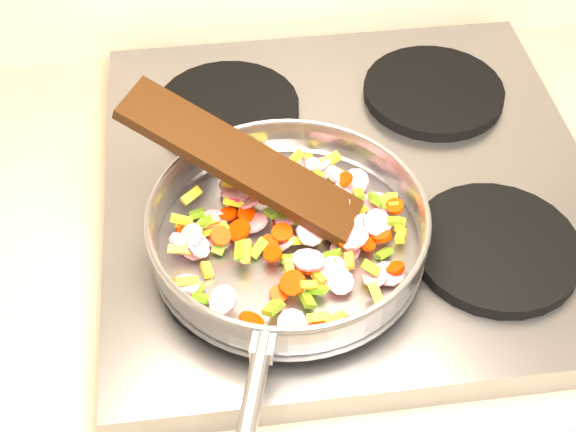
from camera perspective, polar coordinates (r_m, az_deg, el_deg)
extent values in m
cube|color=#939399|center=(1.01, 4.39, 1.97)|extent=(0.60, 0.60, 0.04)
cylinder|color=black|center=(0.88, -2.87, -4.04)|extent=(0.19, 0.19, 0.02)
cylinder|color=black|center=(0.93, 14.55, -2.18)|extent=(0.19, 0.19, 0.02)
cylinder|color=black|center=(1.08, -4.29, 7.62)|extent=(0.19, 0.19, 0.02)
cylinder|color=black|center=(1.12, 10.30, 8.70)|extent=(0.19, 0.19, 0.02)
cylinder|color=#9E9EA5|center=(0.89, 0.00, -1.97)|extent=(0.30, 0.30, 0.01)
torus|color=#9E9EA5|center=(0.87, 0.00, -0.81)|extent=(0.34, 0.34, 0.05)
torus|color=#9E9EA5|center=(0.85, 0.00, 0.18)|extent=(0.31, 0.31, 0.01)
cylinder|color=#9E9EA5|center=(0.72, -2.92, -14.69)|extent=(0.07, 0.19, 0.02)
cube|color=#9E9EA5|center=(0.76, -1.76, -9.18)|extent=(0.03, 0.03, 0.02)
cylinder|color=red|center=(0.91, -2.05, 1.28)|extent=(0.03, 0.03, 0.03)
cylinder|color=#C0123D|center=(0.88, -7.61, -1.88)|extent=(0.04, 0.04, 0.03)
cylinder|color=red|center=(0.87, 4.21, -1.78)|extent=(0.03, 0.03, 0.01)
cube|color=yellow|center=(0.93, 0.18, 2.15)|extent=(0.01, 0.03, 0.01)
cylinder|color=#C0123D|center=(0.89, 6.38, -0.48)|extent=(0.03, 0.03, 0.02)
cube|color=yellow|center=(0.90, 2.84, 1.35)|extent=(0.01, 0.02, 0.02)
cylinder|color=#C0123D|center=(0.91, 0.15, 1.06)|extent=(0.04, 0.04, 0.03)
cube|color=#5B8F19|center=(0.93, 2.05, 2.73)|extent=(0.02, 0.02, 0.01)
cube|color=#5B8F19|center=(0.89, -4.78, -0.89)|extent=(0.02, 0.02, 0.02)
cylinder|color=#C0123D|center=(0.86, 4.75, -1.57)|extent=(0.04, 0.05, 0.03)
cylinder|color=red|center=(0.90, -7.30, -0.83)|extent=(0.02, 0.02, 0.02)
cube|color=#5B8F19|center=(0.81, -1.11, -6.56)|extent=(0.02, 0.02, 0.01)
cylinder|color=#C0123D|center=(0.96, -2.28, 2.99)|extent=(0.04, 0.04, 0.01)
cube|color=#5B8F19|center=(0.83, -6.29, -5.76)|extent=(0.02, 0.02, 0.02)
cube|color=#5B8F19|center=(0.87, -2.14, -2.29)|extent=(0.02, 0.02, 0.02)
cube|color=#5B8F19|center=(0.89, -1.23, 0.22)|extent=(0.02, 0.02, 0.01)
cube|color=#5B8F19|center=(0.96, -3.08, 4.26)|extent=(0.02, 0.02, 0.01)
cube|color=yellow|center=(0.90, -5.66, -0.73)|extent=(0.03, 0.02, 0.01)
cube|color=#5B8F19|center=(0.91, -6.48, 0.16)|extent=(0.02, 0.02, 0.01)
cylinder|color=#C0123D|center=(0.88, 5.37, -0.60)|extent=(0.03, 0.03, 0.03)
cube|color=yellow|center=(0.96, -1.98, 4.61)|extent=(0.03, 0.02, 0.01)
cylinder|color=#C0123D|center=(0.92, -3.75, 1.58)|extent=(0.04, 0.04, 0.02)
cylinder|color=red|center=(0.87, -4.82, -1.40)|extent=(0.03, 0.03, 0.02)
cylinder|color=red|center=(0.94, -3.80, 3.78)|extent=(0.03, 0.03, 0.01)
cylinder|color=red|center=(0.80, -2.61, -7.44)|extent=(0.03, 0.03, 0.02)
cube|color=yellow|center=(0.89, -6.02, -1.24)|extent=(0.03, 0.02, 0.02)
cube|color=#5B8F19|center=(0.82, 1.40, -6.01)|extent=(0.02, 0.02, 0.01)
cylinder|color=red|center=(0.85, 3.79, -3.62)|extent=(0.03, 0.02, 0.01)
cube|color=#5B8F19|center=(0.92, 5.05, 1.56)|extent=(0.01, 0.02, 0.01)
cylinder|color=#C0123D|center=(0.89, -5.01, -1.57)|extent=(0.04, 0.04, 0.01)
cube|color=#5B8F19|center=(0.89, -4.91, -1.23)|extent=(0.02, 0.02, 0.02)
cylinder|color=#C0123D|center=(0.87, -6.96, -1.45)|extent=(0.04, 0.04, 0.03)
cylinder|color=red|center=(0.83, 0.35, -4.78)|extent=(0.04, 0.04, 0.02)
cylinder|color=red|center=(0.89, -5.02, -1.14)|extent=(0.03, 0.03, 0.01)
cylinder|color=red|center=(0.93, 0.41, 1.39)|extent=(0.03, 0.03, 0.02)
cube|color=yellow|center=(0.83, 0.53, -4.75)|extent=(0.02, 0.02, 0.01)
cube|color=#5B8F19|center=(0.81, -3.23, -7.91)|extent=(0.02, 0.02, 0.01)
cylinder|color=red|center=(0.90, 7.60, 0.69)|extent=(0.03, 0.02, 0.01)
cube|color=#5B8F19|center=(0.85, -6.61, -5.41)|extent=(0.02, 0.02, 0.02)
cylinder|color=red|center=(0.88, 6.71, -1.43)|extent=(0.03, 0.03, 0.02)
cylinder|color=#C0123D|center=(0.85, 3.18, -3.92)|extent=(0.04, 0.04, 0.02)
cylinder|color=#C0123D|center=(0.87, 1.56, -1.20)|extent=(0.04, 0.04, 0.02)
cube|color=#5B8F19|center=(0.88, -6.45, -1.88)|extent=(0.02, 0.01, 0.01)
cube|color=yellow|center=(0.82, -0.95, -6.56)|extent=(0.02, 0.03, 0.02)
cylinder|color=red|center=(0.94, 0.72, 2.45)|extent=(0.03, 0.03, 0.01)
cylinder|color=#C0123D|center=(0.95, 4.80, 2.42)|extent=(0.04, 0.04, 0.03)
cylinder|color=#C0123D|center=(0.92, 3.63, 0.15)|extent=(0.04, 0.04, 0.02)
cube|color=yellow|center=(0.80, 3.45, -7.36)|extent=(0.03, 0.02, 0.01)
cylinder|color=red|center=(0.93, 0.05, 1.83)|extent=(0.03, 0.03, 0.03)
cube|color=#5B8F19|center=(0.88, 6.80, -2.66)|extent=(0.02, 0.02, 0.01)
cylinder|color=#C0123D|center=(0.81, 0.28, -7.67)|extent=(0.04, 0.04, 0.02)
cylinder|color=red|center=(0.83, -0.65, -5.54)|extent=(0.03, 0.03, 0.01)
cylinder|color=red|center=(0.87, 5.57, -1.94)|extent=(0.02, 0.02, 0.01)
cube|color=yellow|center=(0.92, -4.10, 1.19)|extent=(0.02, 0.03, 0.02)
cube|color=yellow|center=(0.92, 0.83, 1.46)|extent=(0.02, 0.02, 0.01)
cube|color=yellow|center=(0.92, -4.02, 2.26)|extent=(0.02, 0.01, 0.01)
cube|color=yellow|center=(0.92, -6.89, 1.44)|extent=(0.03, 0.03, 0.01)
cylinder|color=red|center=(0.86, 7.61, -3.68)|extent=(0.03, 0.03, 0.02)
cylinder|color=#C0123D|center=(0.93, 3.42, 2.93)|extent=(0.03, 0.04, 0.02)
cube|color=yellow|center=(0.95, 1.04, 2.80)|extent=(0.02, 0.01, 0.02)
cylinder|color=#C0123D|center=(0.93, -4.17, 2.30)|extent=(0.03, 0.03, 0.01)
cylinder|color=#C0123D|center=(0.84, -7.24, -5.50)|extent=(0.03, 0.03, 0.02)
cube|color=#5B8F19|center=(0.87, 4.61, -1.76)|extent=(0.02, 0.02, 0.01)
cylinder|color=red|center=(0.86, -1.09, -2.72)|extent=(0.03, 0.03, 0.01)
cylinder|color=red|center=(0.87, -0.43, -1.18)|extent=(0.03, 0.03, 0.01)
cube|color=#5B8F19|center=(0.96, -2.52, 4.56)|extent=(0.03, 0.02, 0.02)
cube|color=yellow|center=(0.86, -7.72, -2.38)|extent=(0.03, 0.01, 0.01)
cube|color=#5B8F19|center=(0.84, 5.89, -3.68)|extent=(0.02, 0.02, 0.02)
cylinder|color=#C0123D|center=(0.91, 0.87, 0.26)|extent=(0.04, 0.04, 0.02)
cylinder|color=#C0123D|center=(0.84, 6.17, -4.28)|extent=(0.04, 0.04, 0.01)
cylinder|color=#C0123D|center=(0.95, 2.22, 3.66)|extent=(0.04, 0.04, 0.02)
cube|color=#5B8F19|center=(0.89, -0.19, 0.25)|extent=(0.02, 0.02, 0.01)
cube|color=yellow|center=(0.89, -7.59, -0.26)|extent=(0.03, 0.01, 0.01)
cylinder|color=#C0123D|center=(0.85, 1.46, -3.14)|extent=(0.04, 0.04, 0.01)
cube|color=yellow|center=(0.95, 3.06, 4.02)|extent=(0.03, 0.02, 0.01)
cylinder|color=red|center=(0.88, -3.54, -1.01)|extent=(0.03, 0.03, 0.02)
cube|color=#5B8F19|center=(0.88, 1.21, -0.43)|extent=(0.03, 0.02, 0.01)
cylinder|color=#C0123D|center=(0.92, 4.00, 1.86)|extent=(0.03, 0.03, 0.02)
cylinder|color=red|center=(0.90, -0.41, -0.34)|extent=(0.03, 0.03, 0.01)
cube|color=yellow|center=(0.84, 0.10, -3.85)|extent=(0.01, 0.03, 0.02)
cylinder|color=#C0123D|center=(0.90, 3.71, 0.66)|extent=(0.03, 0.04, 0.03)
cube|color=yellow|center=(0.90, 2.53, 1.32)|extent=(0.02, 0.02, 0.02)
cylinder|color=#C0123D|center=(0.89, -2.32, -0.48)|extent=(0.04, 0.04, 0.02)
cylinder|color=#C0123D|center=(0.89, 0.03, 0.08)|extent=(0.04, 0.04, 0.02)
cylinder|color=#C0123D|center=(0.81, -4.63, -5.96)|extent=(0.04, 0.04, 0.03)
cylinder|color=#C0123D|center=(0.81, 2.47, -7.97)|extent=(0.04, 0.04, 0.02)
cube|color=yellow|center=(0.85, 5.67, -4.50)|extent=(0.01, 0.02, 0.02)
cube|color=#5B8F19|center=(0.95, -1.82, 4.29)|extent=(0.02, 0.02, 0.02)
cube|color=yellow|center=(0.85, -3.00, -2.53)|extent=(0.01, 0.03, 0.02)
cylinder|color=#C0123D|center=(0.87, -0.23, -1.90)|extent=(0.03, 0.03, 0.03)
cylinder|color=#C0123D|center=(0.90, -5.53, -0.57)|extent=(0.03, 0.03, 0.02)
cylinder|color=red|center=(0.90, -2.95, 0.11)|extent=(0.03, 0.03, 0.01)
cylinder|color=#C0123D|center=(0.93, -0.33, 1.91)|extent=(0.04, 0.03, 0.02)
cylinder|color=red|center=(0.81, 2.62, -8.23)|extent=(0.04, 0.03, 0.02)
cylinder|color=red|center=(0.93, 3.97, 2.57)|extent=(0.03, 0.03, 0.02)
cube|color=#5B8F19|center=(0.87, -4.85, -2.05)|extent=(0.02, 0.02, 0.02)
cube|color=yellow|center=(0.89, 2.18, -1.00)|extent=(0.01, 0.03, 0.02)
cube|color=yellow|center=(0.90, 1.97, -0.36)|extent=(0.02, 0.02, 0.02)
cube|color=yellow|center=(0.90, 7.99, -0.61)|extent=(0.02, 0.02, 0.01)
cylinder|color=red|center=(0.86, 1.41, -3.57)|extent=(0.04, 0.04, 0.01)
cylinder|color=#C0123D|center=(0.88, 4.09, -2.35)|extent=(0.04, 0.04, 0.03)
cube|color=#5B8F19|center=(0.86, 3.15, -2.79)|extent=(0.02, 0.02, 0.02)
cylinder|color=#C0123D|center=(0.86, -6.39, -2.19)|extent=(0.03, 0.04, 0.03)
cylinder|color=#C0123D|center=(0.86, 2.59, -3.31)|extent=(0.03, 0.03, 0.02)
cylinder|color=#C0123D|center=(0.84, -7.15, -4.79)|extent=(0.04, 0.04, 0.01)
cube|color=yellow|center=(0.85, 4.39, -3.19)|extent=(0.01, 0.02, 0.01)
cylinder|color=red|center=(0.92, -3.08, 1.18)|extent=(0.03, 0.03, 0.02)
cube|color=yellow|center=(0.91, 5.06, 0.25)|extent=(0.02, 0.02, 0.02)
cube|color=yellow|center=(0.97, 1.56, 3.97)|extent=(0.01, 0.02, 0.01)
cube|color=#5B8F19|center=(0.92, 6.97, 1.00)|extent=(0.02, 0.02, 0.02)
cube|color=#5B8F19|center=(0.83, 2.09, -5.26)|extent=(0.03, 0.02, 0.02)
cube|color=#5B8F19|center=(0.92, -0.05, 1.81)|extent=(0.02, 0.02, 0.02)
cylinder|color=#C0123D|center=(0.94, 0.08, 2.73)|extent=(0.04, 0.04, 0.00)
cylinder|color=red|center=(0.88, 2.55, -0.20)|extent=(0.03, 0.03, 0.01)
cube|color=yellow|center=(0.83, -7.25, -4.61)|extent=(0.03, 0.02, 0.02)
cube|color=yellow|center=(0.94, -1.01, 3.02)|extent=(0.02, 0.02, 0.02)
cube|color=#5B8F19|center=(0.85, -3.44, -2.49)|extent=(0.01, 0.02, 0.01)
cube|color=#5B8F19|center=(0.91, 6.16, 1.23)|extent=(0.02, 0.03, 0.02)
cylinder|color=red|center=(0.91, -4.31, 0.14)|extent=(0.03, 0.03, 0.01)
cube|color=yellow|center=(0.91, -3.90, 0.98)|extent=(0.02, 0.01, 0.02)
cube|color=yellow|center=(0.82, 1.44, -4.92)|extent=(0.02, 0.01, 0.01)
cylinder|color=#C0123D|center=(0.84, 3.75, -4.68)|extent=(0.04, 0.04, 0.02)
cylinder|color=red|center=(0.89, 5.44, -1.48)|extent=(0.03, 0.03, 0.02)
cylinder|color=red|center=(0.88, 3.23, -1.08)|extent=(0.03, 0.03, 0.01)
cylinder|color=#C0123D|center=(0.86, 7.16, -4.09)|extent=(0.04, 0.04, 0.01)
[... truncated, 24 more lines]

